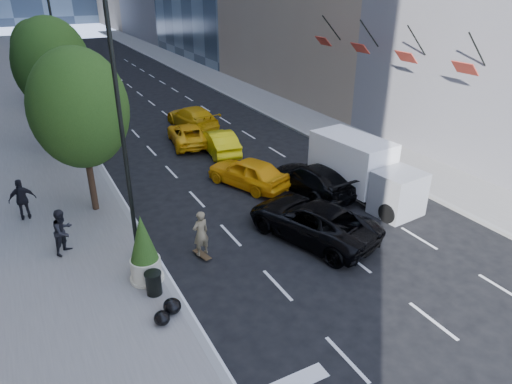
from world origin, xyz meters
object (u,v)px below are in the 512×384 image
trash_can (154,284)px  black_sedan_lincoln (312,220)px  black_sedan_mercedes (312,179)px  planter_shrub (144,250)px  skateboarder (201,236)px  box_truck (363,169)px  city_bus (75,86)px

trash_can → black_sedan_lincoln: bearing=6.7°
black_sedan_mercedes → planter_shrub: 10.29m
black_sedan_lincoln → planter_shrub: planter_shrub is taller
black_sedan_lincoln → skateboarder: bearing=-27.1°
black_sedan_mercedes → box_truck: (1.95, -1.50, 0.72)m
city_bus → box_truck: bearing=-68.8°
skateboarder → black_sedan_lincoln: skateboarder is taller
black_sedan_lincoln → box_truck: bearing=-172.2°
skateboarder → trash_can: 2.88m
black_sedan_lincoln → planter_shrub: bearing=-19.0°
city_bus → black_sedan_mercedes: bearing=-71.7°
black_sedan_lincoln → city_bus: size_ratio=0.51×
black_sedan_lincoln → box_truck: 5.02m
city_bus → trash_can: city_bus is taller
black_sedan_mercedes → city_bus: size_ratio=0.46×
black_sedan_mercedes → planter_shrub: (-9.62, -3.59, 0.64)m
skateboarder → planter_shrub: size_ratio=0.73×
box_truck → black_sedan_mercedes: bearing=136.4°
trash_can → box_truck: bearing=14.6°
black_sedan_lincoln → planter_shrub: 7.12m
black_sedan_lincoln → city_bus: (-5.30, 28.46, 0.78)m
trash_can → planter_shrub: (-0.00, 0.93, 0.84)m
city_bus → box_truck: size_ratio=1.82×
trash_can → planter_shrub: size_ratio=0.31×
black_sedan_mercedes → box_truck: bearing=138.8°
box_truck → black_sedan_lincoln: bearing=-159.9°
city_bus → trash_can: (-1.80, -29.29, -1.03)m
skateboarder → black_sedan_mercedes: 7.82m
planter_shrub → city_bus: bearing=86.4°
black_sedan_mercedes → trash_can: bearing=21.6°
black_sedan_lincoln → city_bus: 28.96m
skateboarder → city_bus: 27.73m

